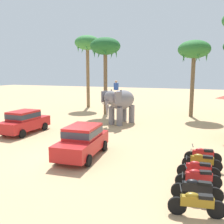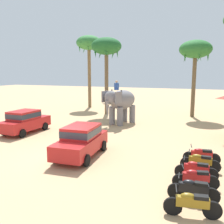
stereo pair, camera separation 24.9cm
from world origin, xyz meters
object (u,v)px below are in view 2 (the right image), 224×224
object	(u,v)px
motorcycle_second_in_row	(193,189)
palm_tree_far_back	(195,51)
motorcycle_nearest_camera	(192,203)
car_sedan_foreground	(81,140)
car_parked_far_side	(25,121)
motorcycle_fourth_in_row	(196,170)
palm_tree_behind_elephant	(106,48)
motorcycle_mid_row	(196,178)
motorcycle_far_in_row	(200,162)
motorcycle_end_of_row	(201,155)
palm_tree_left_of_road	(89,45)
elephant_with_mahout	(121,102)

from	to	relation	value
motorcycle_second_in_row	palm_tree_far_back	size ratio (longest dim) A/B	0.23
palm_tree_far_back	motorcycle_nearest_camera	bearing A→B (deg)	-85.44
car_sedan_foreground	car_parked_far_side	xyz separation A→B (m)	(-6.60, 3.03, 0.00)
car_sedan_foreground	motorcycle_fourth_in_row	distance (m)	6.10
car_parked_far_side	palm_tree_behind_elephant	distance (m)	12.06
motorcycle_mid_row	motorcycle_far_in_row	world-z (taller)	same
motorcycle_second_in_row	motorcycle_mid_row	bearing A→B (deg)	89.45
motorcycle_nearest_camera	motorcycle_fourth_in_row	xyz separation A→B (m)	(-0.07, 2.94, 0.00)
car_parked_far_side	palm_tree_behind_elephant	world-z (taller)	palm_tree_behind_elephant
car_sedan_foreground	motorcycle_fourth_in_row	bearing A→B (deg)	-7.53
motorcycle_fourth_in_row	motorcycle_end_of_row	xyz separation A→B (m)	(0.12, 2.02, 0.00)
motorcycle_fourth_in_row	motorcycle_far_in_row	bearing A→B (deg)	84.33
motorcycle_nearest_camera	motorcycle_end_of_row	distance (m)	4.96
palm_tree_behind_elephant	palm_tree_far_back	distance (m)	9.06
motorcycle_nearest_camera	palm_tree_left_of_road	xyz separation A→B (m)	(-14.55, 20.95, 7.48)
motorcycle_far_in_row	motorcycle_end_of_row	xyz separation A→B (m)	(0.01, 0.97, 0.00)
motorcycle_second_in_row	palm_tree_behind_elephant	size ratio (longest dim) A/B	0.22
motorcycle_far_in_row	palm_tree_behind_elephant	bearing A→B (deg)	128.84
car_sedan_foreground	motorcycle_end_of_row	size ratio (longest dim) A/B	2.36
motorcycle_nearest_camera	car_parked_far_side	bearing A→B (deg)	151.97
car_parked_far_side	car_sedan_foreground	bearing A→B (deg)	-24.62
elephant_with_mahout	motorcycle_end_of_row	world-z (taller)	elephant_with_mahout
motorcycle_second_in_row	palm_tree_far_back	bearing A→B (deg)	94.67
car_sedan_foreground	car_parked_far_side	bearing A→B (deg)	155.38
car_sedan_foreground	motorcycle_mid_row	world-z (taller)	car_sedan_foreground
palm_tree_far_back	motorcycle_second_in_row	bearing A→B (deg)	-85.33
elephant_with_mahout	motorcycle_nearest_camera	bearing A→B (deg)	-60.57
motorcycle_nearest_camera	motorcycle_second_in_row	bearing A→B (deg)	92.58
motorcycle_second_in_row	palm_tree_left_of_road	xyz separation A→B (m)	(-14.50, 19.94, 7.48)
motorcycle_mid_row	motorcycle_end_of_row	xyz separation A→B (m)	(0.08, 2.95, 0.00)
motorcycle_nearest_camera	motorcycle_far_in_row	size ratio (longest dim) A/B	0.99
motorcycle_far_in_row	palm_tree_far_back	size ratio (longest dim) A/B	0.23
motorcycle_nearest_camera	palm_tree_far_back	size ratio (longest dim) A/B	0.23
car_parked_far_side	motorcycle_far_in_row	bearing A→B (deg)	-12.27
car_parked_far_side	motorcycle_fourth_in_row	size ratio (longest dim) A/B	2.28
palm_tree_left_of_road	motorcycle_mid_row	bearing A→B (deg)	-52.53
motorcycle_end_of_row	motorcycle_nearest_camera	bearing A→B (deg)	-90.53
palm_tree_left_of_road	palm_tree_far_back	world-z (taller)	palm_tree_left_of_road
car_sedan_foreground	palm_tree_left_of_road	distance (m)	20.42
elephant_with_mahout	palm_tree_behind_elephant	bearing A→B (deg)	127.06
elephant_with_mahout	motorcycle_fourth_in_row	world-z (taller)	elephant_with_mahout
motorcycle_far_in_row	palm_tree_behind_elephant	xyz separation A→B (m)	(-10.38, 12.89, 6.58)
motorcycle_end_of_row	palm_tree_far_back	xyz separation A→B (m)	(-1.54, 13.80, 6.15)
car_parked_far_side	elephant_with_mahout	bearing A→B (deg)	46.10
motorcycle_mid_row	motorcycle_fourth_in_row	bearing A→B (deg)	92.31
motorcycle_nearest_camera	motorcycle_fourth_in_row	distance (m)	2.94
motorcycle_second_in_row	motorcycle_end_of_row	distance (m)	3.96
motorcycle_far_in_row	motorcycle_end_of_row	distance (m)	0.97
motorcycle_end_of_row	palm_tree_left_of_road	distance (m)	22.90
car_parked_far_side	palm_tree_far_back	distance (m)	17.38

